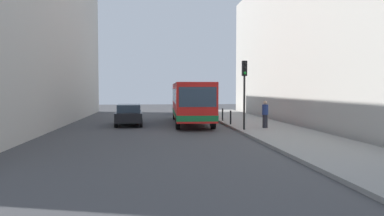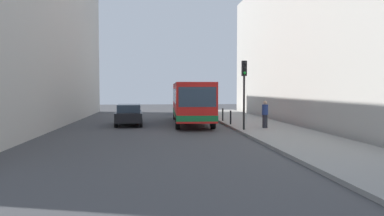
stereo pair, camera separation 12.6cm
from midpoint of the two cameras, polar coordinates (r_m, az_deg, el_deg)
name	(u,v)px [view 2 (the right image)]	position (r m, az deg, el deg)	size (l,w,h in m)	color
ground_plane	(182,130)	(23.47, -1.33, -3.36)	(80.00, 80.00, 0.00)	#424244
sidewalk	(265,128)	(24.48, 11.39, -2.98)	(4.40, 40.00, 0.15)	gray
building_left	(14,27)	(29.25, -25.58, 11.17)	(7.00, 32.00, 13.82)	#BCB7AD
building_right	(328,42)	(30.56, 20.37, 9.55)	(7.00, 32.00, 12.39)	#BCB7AD
bus	(191,100)	(27.67, 0.00, 1.17)	(2.88, 11.10, 3.00)	red
car_beside_bus	(129,114)	(26.73, -9.54, -0.95)	(2.01, 4.47, 1.48)	black
car_behind_bus	(189,107)	(37.39, -0.30, 0.17)	(1.89, 4.41, 1.48)	#A5A8AD
traffic_light	(244,82)	(22.23, 8.20, 4.02)	(0.28, 0.33, 4.10)	black
bollard_near	(231,117)	(25.56, 6.11, -1.46)	(0.11, 0.11, 0.95)	black
bollard_mid	(223,115)	(28.44, 4.88, -1.01)	(0.11, 0.11, 0.95)	black
bollard_far	(216,112)	(31.33, 3.88, -0.65)	(0.11, 0.11, 0.95)	black
pedestrian_near_signal	(265,114)	(23.53, 11.32, -0.99)	(0.38, 0.38, 1.68)	#26262D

